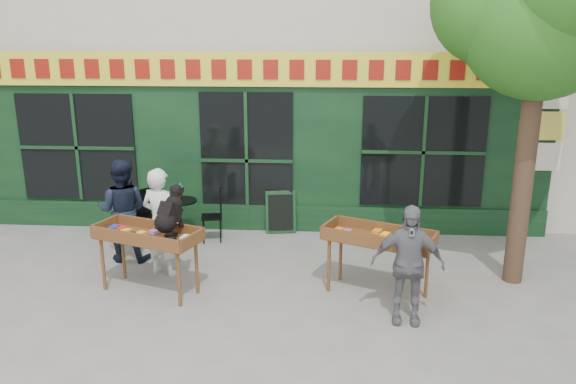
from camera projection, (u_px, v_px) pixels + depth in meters
name	position (u px, v px, depth m)	size (l,w,h in m)	color
ground	(227.00, 280.00, 8.49)	(80.00, 80.00, 0.00)	slate
book_cart_center	(147.00, 238.00, 7.90)	(1.62, 1.09, 0.99)	brown
dog	(169.00, 208.00, 7.70)	(0.34, 0.60, 0.60)	black
woman	(161.00, 222.00, 8.52)	(0.61, 0.40, 1.68)	silver
book_cart_right	(379.00, 240.00, 7.81)	(1.62, 1.17, 0.99)	brown
man_right	(407.00, 264.00, 7.08)	(0.92, 0.38, 1.57)	slate
bistro_table	(180.00, 212.00, 9.98)	(0.60, 0.60, 0.76)	black
bistro_chair_left	(145.00, 211.00, 9.97)	(0.50, 0.50, 0.95)	black
bistro_chair_right	(216.00, 211.00, 9.99)	(0.43, 0.42, 0.95)	black
potted_plant	(179.00, 192.00, 9.88)	(0.16, 0.11, 0.31)	gray
man_left	(123.00, 210.00, 9.08)	(0.82, 0.64, 1.69)	black
chalkboard	(281.00, 212.00, 10.45)	(0.58, 0.27, 0.79)	black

